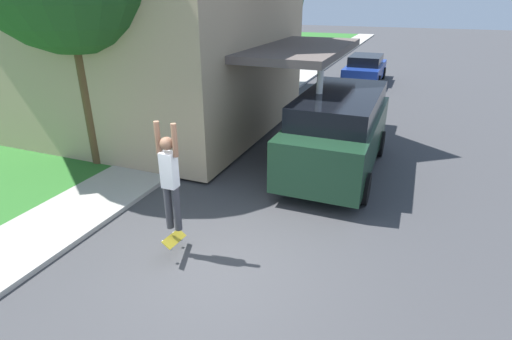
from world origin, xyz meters
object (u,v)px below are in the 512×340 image
at_px(car_down_street, 365,69).
at_px(skateboarder, 170,177).
at_px(skateboard, 174,239).
at_px(suv_parked, 338,130).

bearing_deg(car_down_street, skateboarder, -92.93).
xyz_separation_m(car_down_street, skateboard, (-0.90, -17.34, -0.35)).
height_order(skateboarder, skateboard, skateboarder).
bearing_deg(skateboarder, car_down_street, 87.07).
xyz_separation_m(car_down_street, skateboarder, (-0.89, -17.31, 0.86)).
xyz_separation_m(skateboarder, skateboard, (-0.01, -0.03, -1.21)).
bearing_deg(suv_parked, car_down_street, 94.58).
relative_size(suv_parked, skateboard, 6.80).
relative_size(suv_parked, skateboarder, 2.63).
distance_m(skateboarder, skateboard, 1.21).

